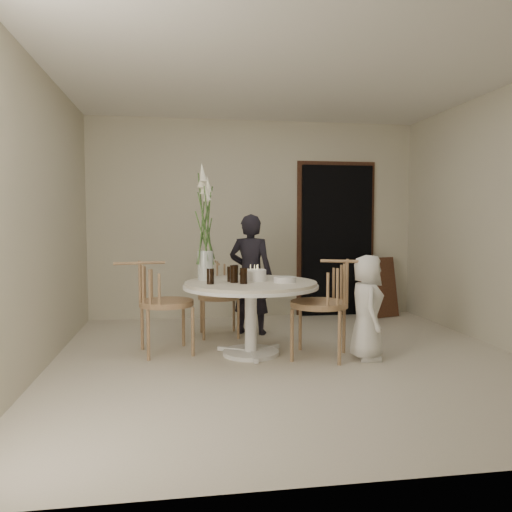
{
  "coord_description": "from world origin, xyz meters",
  "views": [
    {
      "loc": [
        -1.05,
        -4.58,
        1.32
      ],
      "look_at": [
        -0.29,
        0.3,
        0.98
      ],
      "focal_mm": 35.0,
      "sensor_mm": 36.0,
      "label": 1
    }
  ],
  "objects": [
    {
      "name": "ground",
      "position": [
        0.0,
        0.0,
        0.0
      ],
      "size": [
        4.5,
        4.5,
        0.0
      ],
      "primitive_type": "plane",
      "color": "beige",
      "rests_on": "ground"
    },
    {
      "name": "room_shell",
      "position": [
        0.0,
        0.0,
        1.62
      ],
      "size": [
        4.5,
        4.5,
        4.5
      ],
      "color": "white",
      "rests_on": "ground"
    },
    {
      "name": "doorway",
      "position": [
        1.15,
        2.19,
        1.05
      ],
      "size": [
        1.0,
        0.1,
        2.1
      ],
      "primitive_type": "cube",
      "color": "black",
      "rests_on": "ground"
    },
    {
      "name": "door_trim",
      "position": [
        1.15,
        2.23,
        1.11
      ],
      "size": [
        1.12,
        0.03,
        2.22
      ],
      "primitive_type": "cube",
      "color": "#54341C",
      "rests_on": "ground"
    },
    {
      "name": "table",
      "position": [
        -0.35,
        0.25,
        0.62
      ],
      "size": [
        1.33,
        1.33,
        0.73
      ],
      "color": "white",
      "rests_on": "ground"
    },
    {
      "name": "picture_frame",
      "position": [
        1.66,
        1.9,
        0.41
      ],
      "size": [
        0.65,
        0.37,
        0.82
      ],
      "primitive_type": "cube",
      "rotation": [
        -0.17,
        0.0,
        0.32
      ],
      "color": "#54341C",
      "rests_on": "ground"
    },
    {
      "name": "chair_far",
      "position": [
        -0.6,
        1.24,
        0.55
      ],
      "size": [
        0.49,
        0.52,
        0.85
      ],
      "rotation": [
        0.0,
        0.0,
        0.02
      ],
      "color": "#9D7C55",
      "rests_on": "ground"
    },
    {
      "name": "chair_right",
      "position": [
        0.41,
        0.0,
        0.63
      ],
      "size": [
        0.7,
        0.68,
        0.97
      ],
      "rotation": [
        0.0,
        0.0,
        -1.99
      ],
      "color": "#9D7C55",
      "rests_on": "ground"
    },
    {
      "name": "chair_left",
      "position": [
        -1.3,
        0.42,
        0.61
      ],
      "size": [
        0.62,
        0.59,
        0.94
      ],
      "rotation": [
        0.0,
        0.0,
        1.78
      ],
      "color": "#9D7C55",
      "rests_on": "ground"
    },
    {
      "name": "girl",
      "position": [
        -0.22,
        1.18,
        0.7
      ],
      "size": [
        0.6,
        0.5,
        1.41
      ],
      "primitive_type": "imported",
      "rotation": [
        0.0,
        0.0,
        2.77
      ],
      "color": "black",
      "rests_on": "ground"
    },
    {
      "name": "boy",
      "position": [
        0.73,
        -0.08,
        0.5
      ],
      "size": [
        0.4,
        0.54,
        1.0
      ],
      "primitive_type": "imported",
      "rotation": [
        0.0,
        0.0,
        1.39
      ],
      "color": "white",
      "rests_on": "ground"
    },
    {
      "name": "birthday_cake",
      "position": [
        -0.3,
        0.31,
        0.79
      ],
      "size": [
        0.23,
        0.23,
        0.16
      ],
      "rotation": [
        0.0,
        0.0,
        0.1
      ],
      "color": "white",
      "rests_on": "table"
    },
    {
      "name": "cola_tumbler_a",
      "position": [
        -0.52,
        0.2,
        0.82
      ],
      "size": [
        0.09,
        0.09,
        0.17
      ],
      "primitive_type": "cylinder",
      "rotation": [
        0.0,
        0.0,
        -0.15
      ],
      "color": "black",
      "rests_on": "table"
    },
    {
      "name": "cola_tumbler_b",
      "position": [
        -0.44,
        0.1,
        0.81
      ],
      "size": [
        0.09,
        0.09,
        0.15
      ],
      "primitive_type": "cylinder",
      "rotation": [
        0.0,
        0.0,
        -0.34
      ],
      "color": "black",
      "rests_on": "table"
    },
    {
      "name": "cola_tumbler_c",
      "position": [
        -0.76,
        0.12,
        0.8
      ],
      "size": [
        0.07,
        0.07,
        0.15
      ],
      "primitive_type": "cylinder",
      "rotation": [
        0.0,
        0.0,
        0.08
      ],
      "color": "black",
      "rests_on": "table"
    },
    {
      "name": "cola_tumbler_d",
      "position": [
        -0.55,
        0.29,
        0.8
      ],
      "size": [
        0.08,
        0.08,
        0.15
      ],
      "primitive_type": "cylinder",
      "rotation": [
        0.0,
        0.0,
        0.23
      ],
      "color": "black",
      "rests_on": "table"
    },
    {
      "name": "plate_stack",
      "position": [
        -0.03,
        0.15,
        0.76
      ],
      "size": [
        0.26,
        0.26,
        0.05
      ],
      "primitive_type": "cylinder",
      "rotation": [
        0.0,
        0.0,
        0.23
      ],
      "color": "white",
      "rests_on": "table"
    },
    {
      "name": "flower_vase",
      "position": [
        -0.78,
        0.47,
        1.25
      ],
      "size": [
        0.16,
        0.16,
        1.18
      ],
      "rotation": [
        0.0,
        0.0,
        0.34
      ],
      "color": "#BAC3BE",
      "rests_on": "table"
    }
  ]
}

